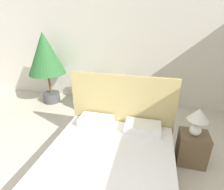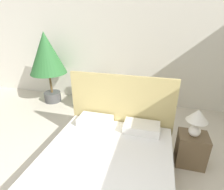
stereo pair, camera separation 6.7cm
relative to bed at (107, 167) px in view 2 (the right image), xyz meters
name	(u,v)px [view 2 (the right image)]	position (x,y,z in m)	size (l,w,h in m)	color
wall_back	(133,53)	(-0.12, 2.94, 1.15)	(10.00, 0.06, 2.90)	silver
bed	(107,167)	(0.00, 0.00, 0.00)	(1.89, 2.09, 1.42)	#8C7A5B
armchair_near_window_left	(90,96)	(-1.16, 2.33, -0.01)	(0.64, 0.61, 0.91)	silver
armchair_near_window_right	(122,100)	(-0.26, 2.33, -0.01)	(0.66, 0.63, 0.91)	silver
potted_palm	(47,56)	(-2.39, 2.34, 1.06)	(1.01, 1.01, 2.00)	#4C4C4C
nightstand	(191,149)	(1.26, 0.75, -0.02)	(0.46, 0.38, 0.57)	brown
table_lamp	(197,119)	(1.24, 0.72, 0.58)	(0.33, 0.33, 0.47)	white
side_table	(106,99)	(-0.71, 2.36, -0.05)	(0.31, 0.31, 0.52)	gold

